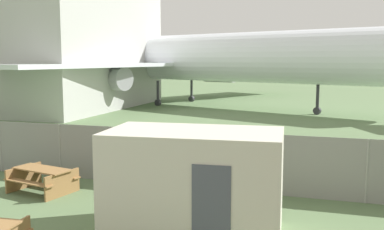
{
  "coord_description": "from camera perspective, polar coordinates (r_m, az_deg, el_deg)",
  "views": [
    {
      "loc": [
        6.54,
        -3.2,
        4.15
      ],
      "look_at": [
        1.43,
        13.35,
        2.0
      ],
      "focal_mm": 42.0,
      "sensor_mm": 36.0,
      "label": 1
    }
  ],
  "objects": [
    {
      "name": "airplane",
      "position": [
        41.5,
        -0.64,
        7.24
      ],
      "size": [
        45.01,
        36.96,
        12.6
      ],
      "rotation": [
        0.0,
        0.0,
        -0.36
      ],
      "color": "white",
      "rests_on": "ground"
    },
    {
      "name": "perimeter_fence",
      "position": [
        15.38,
        -8.46,
        -5.03
      ],
      "size": [
        56.07,
        0.07,
        1.89
      ],
      "color": "gray",
      "rests_on": "ground"
    },
    {
      "name": "portable_cabin",
      "position": [
        10.82,
        0.26,
        -8.5
      ],
      "size": [
        4.29,
        2.58,
        2.49
      ],
      "rotation": [
        0.0,
        0.0,
        0.08
      ],
      "color": "beige",
      "rests_on": "ground"
    },
    {
      "name": "picnic_bench_near_cabin",
      "position": [
        14.97,
        -18.46,
        -7.49
      ],
      "size": [
        2.15,
        1.77,
        0.76
      ],
      "rotation": [
        0.0,
        0.0,
        -0.21
      ],
      "color": "olive",
      "rests_on": "ground"
    }
  ]
}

